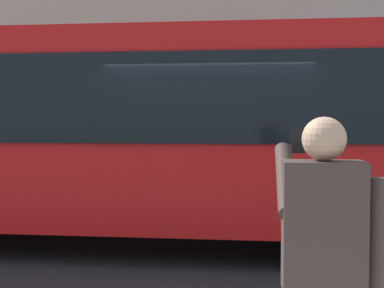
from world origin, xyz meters
TOP-DOWN VIEW (x-y plane):
  - ground_plane at (0.00, 0.00)m, footprint 60.00×60.00m
  - red_bus at (1.40, -0.21)m, footprint 9.05×2.54m
  - pedestrian_photographer at (-0.89, 4.56)m, footprint 0.53×0.52m

SIDE VIEW (x-z plane):
  - ground_plane at x=0.00m, z-range 0.00..0.00m
  - pedestrian_photographer at x=-0.89m, z-range 0.29..1.99m
  - red_bus at x=1.40m, z-range 0.14..3.22m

